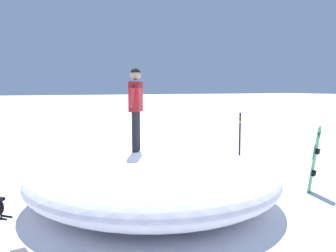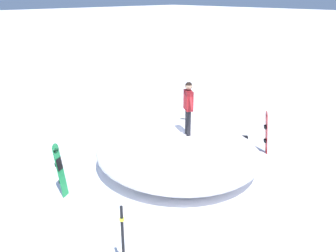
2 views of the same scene
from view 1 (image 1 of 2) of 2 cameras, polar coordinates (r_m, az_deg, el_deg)
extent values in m
plane|color=white|center=(8.52, 0.74, -11.31)|extent=(240.00, 240.00, 0.00)
ellipsoid|color=white|center=(8.28, -2.35, -7.74)|extent=(6.93, 7.22, 1.14)
cylinder|color=black|center=(8.05, -5.01, -0.90)|extent=(0.14, 0.14, 0.86)
cylinder|color=black|center=(8.25, -4.73, -0.74)|extent=(0.14, 0.14, 0.86)
cube|color=maroon|center=(8.10, -4.91, 4.47)|extent=(0.44, 0.52, 0.64)
sphere|color=tan|center=(8.10, -4.94, 7.78)|extent=(0.23, 0.23, 0.23)
cylinder|color=maroon|center=(7.78, -5.41, 4.82)|extent=(0.29, 0.39, 0.53)
cylinder|color=maroon|center=(8.42, -4.46, 4.91)|extent=(0.29, 0.39, 0.53)
sphere|color=black|center=(8.10, -4.94, 7.94)|extent=(0.22, 0.22, 0.22)
cube|color=#1E8C47|center=(9.64, 21.24, -5.15)|extent=(0.35, 0.32, 1.48)
cylinder|color=#1E8C47|center=(9.51, 21.96, -0.80)|extent=(0.28, 0.19, 0.29)
cube|color=black|center=(9.59, 21.37, -3.59)|extent=(0.24, 0.17, 0.36)
cube|color=black|center=(9.57, 21.75, -3.62)|extent=(0.21, 0.17, 0.12)
cube|color=black|center=(9.69, 21.23, -6.70)|extent=(0.21, 0.17, 0.12)
cylinder|color=black|center=(8.07, -23.97, -12.69)|extent=(0.21, 0.23, 0.04)
cylinder|color=black|center=(8.16, -23.26, -12.46)|extent=(0.21, 0.23, 0.04)
cylinder|color=black|center=(12.89, 10.82, -1.72)|extent=(0.06, 0.06, 1.67)
cylinder|color=yellow|center=(12.83, 10.87, 0.65)|extent=(0.10, 0.10, 0.06)
camera|label=2|loc=(19.30, 10.70, 14.99)|focal=39.32mm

